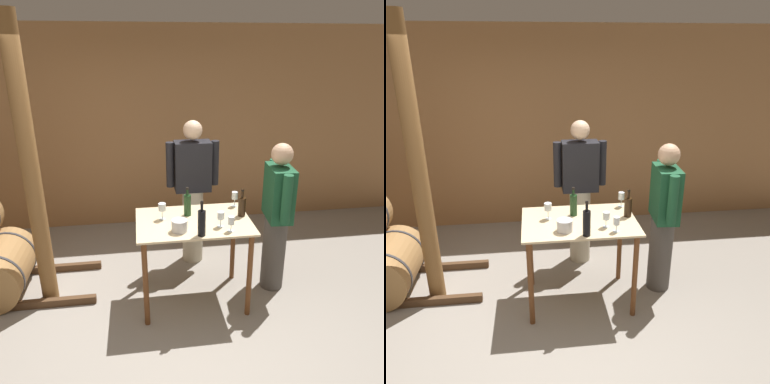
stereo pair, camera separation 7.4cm
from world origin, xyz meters
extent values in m
plane|color=gray|center=(0.00, 0.00, 0.00)|extent=(14.00, 14.00, 0.00)
cube|color=#996B42|center=(0.00, 2.50, 1.35)|extent=(8.40, 0.05, 2.70)
cylinder|color=#9E7242|center=(-1.69, 0.97, 0.28)|extent=(0.56, 0.80, 0.56)
cylinder|color=#38383D|center=(-1.69, 1.21, 0.28)|extent=(0.58, 0.03, 0.58)
cube|color=beige|center=(0.25, 0.56, 0.87)|extent=(1.08, 0.74, 0.02)
cylinder|color=brown|center=(-0.23, 0.25, 0.43)|extent=(0.05, 0.05, 0.86)
cylinder|color=brown|center=(0.73, 0.25, 0.43)|extent=(0.05, 0.05, 0.86)
cylinder|color=brown|center=(-0.23, 0.87, 0.43)|extent=(0.05, 0.05, 0.86)
cylinder|color=brown|center=(0.73, 0.87, 0.43)|extent=(0.05, 0.05, 0.86)
cylinder|color=brown|center=(-1.20, 0.79, 1.35)|extent=(0.16, 0.16, 2.70)
cylinder|color=#193819|center=(0.21, 0.69, 0.99)|extent=(0.07, 0.07, 0.21)
cylinder|color=#193819|center=(0.21, 0.69, 1.13)|extent=(0.02, 0.02, 0.08)
cylinder|color=black|center=(0.21, 0.69, 1.16)|extent=(0.03, 0.03, 0.02)
cylinder|color=black|center=(0.27, 0.26, 1.00)|extent=(0.07, 0.07, 0.23)
cylinder|color=black|center=(0.27, 0.26, 1.16)|extent=(0.02, 0.02, 0.09)
cylinder|color=black|center=(0.27, 0.26, 1.19)|extent=(0.03, 0.03, 0.02)
cylinder|color=black|center=(0.72, 0.60, 0.98)|extent=(0.07, 0.07, 0.18)
cylinder|color=black|center=(0.72, 0.60, 1.11)|extent=(0.02, 0.02, 0.09)
cylinder|color=black|center=(0.72, 0.60, 1.15)|extent=(0.03, 0.03, 0.02)
cylinder|color=silver|center=(-0.04, 0.64, 0.89)|extent=(0.06, 0.06, 0.00)
cylinder|color=silver|center=(-0.04, 0.64, 0.93)|extent=(0.01, 0.01, 0.09)
cylinder|color=silver|center=(-0.04, 0.64, 1.01)|extent=(0.07, 0.07, 0.07)
cylinder|color=silver|center=(0.47, 0.40, 0.89)|extent=(0.06, 0.06, 0.00)
cylinder|color=silver|center=(0.47, 0.40, 0.92)|extent=(0.01, 0.01, 0.07)
cylinder|color=silver|center=(0.47, 0.40, 1.00)|extent=(0.06, 0.06, 0.07)
cylinder|color=silver|center=(0.54, 0.30, 0.89)|extent=(0.06, 0.06, 0.00)
cylinder|color=silver|center=(0.54, 0.30, 0.92)|extent=(0.01, 0.01, 0.06)
cylinder|color=silver|center=(0.54, 0.30, 0.99)|extent=(0.06, 0.06, 0.07)
cylinder|color=silver|center=(0.71, 0.84, 0.89)|extent=(0.06, 0.06, 0.00)
cylinder|color=silver|center=(0.71, 0.84, 0.93)|extent=(0.01, 0.01, 0.08)
cylinder|color=silver|center=(0.71, 0.84, 1.00)|extent=(0.06, 0.06, 0.07)
cylinder|color=silver|center=(0.09, 0.37, 0.94)|extent=(0.14, 0.14, 0.11)
cylinder|color=#4C4742|center=(1.11, 0.67, 0.40)|extent=(0.24, 0.24, 0.80)
cube|color=#194C2D|center=(1.11, 0.67, 1.07)|extent=(0.25, 0.42, 0.53)
sphere|color=tan|center=(1.11, 0.67, 1.46)|extent=(0.21, 0.21, 0.21)
cylinder|color=#194C2D|center=(1.13, 0.92, 1.10)|extent=(0.09, 0.09, 0.48)
cylinder|color=#194C2D|center=(1.09, 0.42, 1.10)|extent=(0.09, 0.09, 0.48)
cylinder|color=#B7AD93|center=(0.36, 1.34, 0.45)|extent=(0.24, 0.24, 0.89)
cube|color=black|center=(0.36, 1.34, 1.17)|extent=(0.40, 0.22, 0.56)
sphere|color=beige|center=(0.36, 1.34, 1.58)|extent=(0.21, 0.21, 0.21)
cylinder|color=black|center=(0.61, 1.34, 1.20)|extent=(0.09, 0.09, 0.50)
cylinder|color=black|center=(0.11, 1.34, 1.20)|extent=(0.09, 0.09, 0.50)
camera|label=1|loc=(-0.23, -2.58, 2.41)|focal=35.00mm
camera|label=2|loc=(-0.16, -2.59, 2.41)|focal=35.00mm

